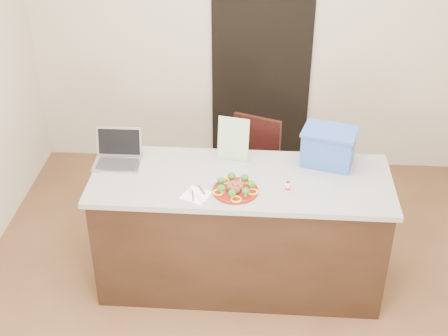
# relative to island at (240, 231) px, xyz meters

# --- Properties ---
(ground) EXTENTS (4.00, 4.00, 0.00)m
(ground) POSITION_rel_island_xyz_m (0.00, -0.25, -0.46)
(ground) COLOR brown
(ground) RESTS_ON ground
(room_shell) EXTENTS (4.00, 4.00, 4.00)m
(room_shell) POSITION_rel_island_xyz_m (0.00, -0.25, 1.16)
(room_shell) COLOR white
(room_shell) RESTS_ON ground
(doorway) EXTENTS (0.90, 0.02, 2.00)m
(doorway) POSITION_rel_island_xyz_m (0.10, 1.73, 0.54)
(doorway) COLOR black
(doorway) RESTS_ON ground
(island) EXTENTS (2.06, 0.76, 0.92)m
(island) POSITION_rel_island_xyz_m (0.00, 0.00, 0.00)
(island) COLOR black
(island) RESTS_ON ground
(plate) EXTENTS (0.30, 0.30, 0.02)m
(plate) POSITION_rel_island_xyz_m (-0.03, -0.17, 0.47)
(plate) COLOR maroon
(plate) RESTS_ON island
(meatballs) EXTENTS (0.12, 0.12, 0.04)m
(meatballs) POSITION_rel_island_xyz_m (-0.03, -0.17, 0.50)
(meatballs) COLOR brown
(meatballs) RESTS_ON plate
(broccoli) EXTENTS (0.25, 0.25, 0.04)m
(broccoli) POSITION_rel_island_xyz_m (-0.03, -0.17, 0.52)
(broccoli) COLOR #1D4E15
(broccoli) RESTS_ON plate
(pepper_rings) EXTENTS (0.29, 0.29, 0.01)m
(pepper_rings) POSITION_rel_island_xyz_m (-0.03, -0.17, 0.48)
(pepper_rings) COLOR yellow
(pepper_rings) RESTS_ON plate
(napkin) EXTENTS (0.21, 0.21, 0.01)m
(napkin) POSITION_rel_island_xyz_m (-0.28, -0.23, 0.46)
(napkin) COLOR white
(napkin) RESTS_ON island
(fork) EXTENTS (0.03, 0.14, 0.00)m
(fork) POSITION_rel_island_xyz_m (-0.30, -0.23, 0.47)
(fork) COLOR silver
(fork) RESTS_ON napkin
(knife) EXTENTS (0.07, 0.20, 0.01)m
(knife) POSITION_rel_island_xyz_m (-0.25, -0.25, 0.47)
(knife) COLOR silver
(knife) RESTS_ON napkin
(yogurt_bottle) EXTENTS (0.04, 0.04, 0.07)m
(yogurt_bottle) POSITION_rel_island_xyz_m (0.31, -0.14, 0.49)
(yogurt_bottle) COLOR white
(yogurt_bottle) RESTS_ON island
(laptop) EXTENTS (0.33, 0.26, 0.23)m
(laptop) POSITION_rel_island_xyz_m (-0.88, 0.16, 0.52)
(laptop) COLOR #B2B3B7
(laptop) RESTS_ON island
(leaflet) EXTENTS (0.23, 0.09, 0.32)m
(leaflet) POSITION_rel_island_xyz_m (-0.07, 0.25, 0.62)
(leaflet) COLOR silver
(leaflet) RESTS_ON island
(blue_box) EXTENTS (0.42, 0.35, 0.26)m
(blue_box) POSITION_rel_island_xyz_m (0.60, 0.24, 0.59)
(blue_box) COLOR #2E4FA6
(blue_box) RESTS_ON island
(chair) EXTENTS (0.52, 0.53, 0.92)m
(chair) POSITION_rel_island_xyz_m (0.09, 0.81, 0.06)
(chair) COLOR black
(chair) RESTS_ON ground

